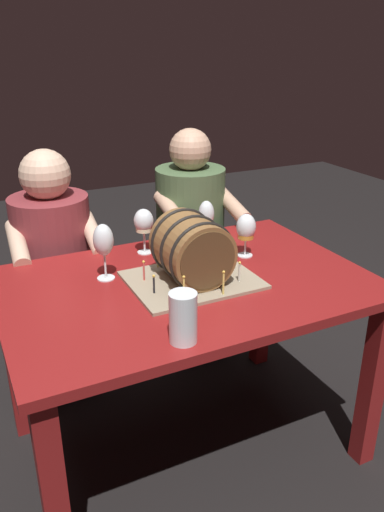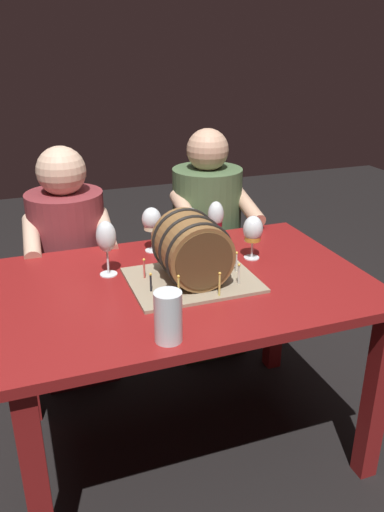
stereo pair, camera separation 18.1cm
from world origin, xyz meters
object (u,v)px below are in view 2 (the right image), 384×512
dining_table (187,308)px  beer_pint (168,318)px  wine_glass_rose (191,221)px  person_seated_left (72,276)px  wine_glass_empty (106,238)px  wine_glass_white (152,221)px  wine_glass_red (216,217)px  barrel_cake (192,252)px  wine_glass_amber (253,231)px  person_seated_right (207,254)px

dining_table → beer_pint: (-0.18, -0.36, 0.19)m
wine_glass_rose → person_seated_left: 0.69m
wine_glass_empty → wine_glass_white: bearing=37.7°
wine_glass_rose → wine_glass_white: 0.16m
wine_glass_red → wine_glass_rose: 0.11m
dining_table → barrel_cake: (0.02, -0.01, 0.23)m
wine_glass_empty → beer_pint: (0.08, -0.50, -0.07)m
wine_glass_amber → wine_glass_rose: bearing=137.3°
wine_glass_amber → wine_glass_empty: size_ratio=0.84×
person_seated_left → wine_glass_white: bearing=-49.4°
wine_glass_rose → person_seated_right: size_ratio=0.15×
wine_glass_amber → wine_glass_rose: (-0.19, 0.18, 0.00)m
wine_glass_rose → person_seated_left: size_ratio=0.15×
person_seated_left → person_seated_right: 0.69m
dining_table → wine_glass_empty: size_ratio=6.25×
dining_table → person_seated_left: size_ratio=1.15×
wine_glass_red → wine_glass_rose: size_ratio=1.08×
barrel_cake → wine_glass_red: barrel_cake is taller
dining_table → person_seated_left: 0.76m
wine_glass_empty → person_seated_right: (0.60, 0.52, -0.35)m
barrel_cake → wine_glass_amber: (0.30, 0.12, 0.00)m
wine_glass_amber → person_seated_left: (-0.66, 0.56, -0.34)m
wine_glass_amber → wine_glass_red: bearing=114.2°
wine_glass_rose → beer_pint: bearing=-115.0°
wine_glass_empty → person_seated_left: 0.65m
wine_glass_white → person_seated_right: bearing=42.9°
barrel_cake → wine_glass_rose: barrel_cake is taller
barrel_cake → beer_pint: (-0.20, -0.34, -0.04)m
wine_glass_rose → person_seated_right: bearing=59.8°
beer_pint → dining_table: bearing=63.2°
person_seated_right → person_seated_left: bearing=-180.0°
dining_table → person_seated_right: person_seated_right is taller
wine_glass_amber → wine_glass_empty: 0.57m
wine_glass_amber → wine_glass_white: wine_glass_white is taller
dining_table → wine_glass_white: (-0.04, 0.31, 0.25)m
wine_glass_amber → barrel_cake: bearing=-158.1°
wine_glass_rose → beer_pint: size_ratio=1.14×
wine_glass_white → wine_glass_empty: size_ratio=0.89×
wine_glass_empty → wine_glass_red: bearing=16.3°
wine_glass_white → person_seated_left: size_ratio=0.16×
dining_table → beer_pint: size_ratio=8.49×
dining_table → wine_glass_empty: 0.40m
wine_glass_amber → person_seated_right: size_ratio=0.15×
wine_glass_rose → wine_glass_empty: wine_glass_empty is taller
barrel_cake → beer_pint: bearing=-119.7°
dining_table → wine_glass_empty: (-0.26, 0.15, 0.26)m
wine_glass_empty → person_seated_left: person_seated_left is taller
dining_table → person_seated_right: bearing=62.9°
dining_table → person_seated_right: size_ratio=1.11×
barrel_cake → wine_glass_empty: (-0.27, 0.16, 0.03)m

